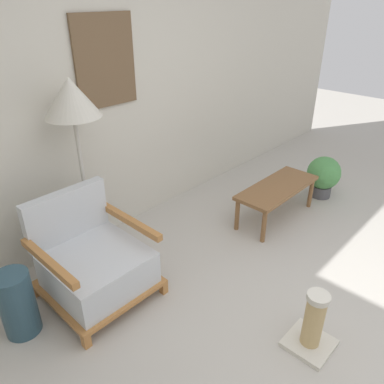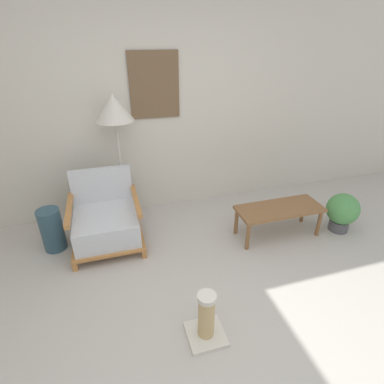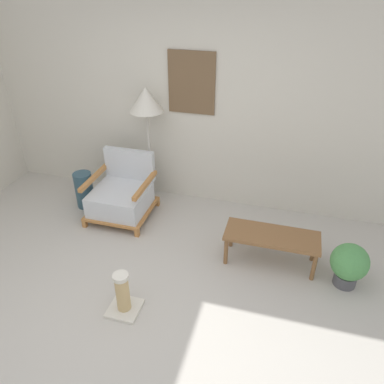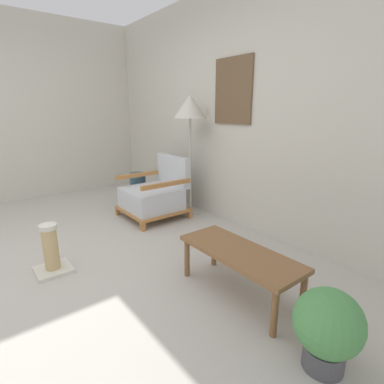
{
  "view_description": "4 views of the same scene",
  "coord_description": "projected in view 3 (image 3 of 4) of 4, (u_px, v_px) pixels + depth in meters",
  "views": [
    {
      "loc": [
        -1.77,
        -0.44,
        2.03
      ],
      "look_at": [
        0.26,
        1.46,
        0.55
      ],
      "focal_mm": 35.0,
      "sensor_mm": 36.0,
      "label": 1
    },
    {
      "loc": [
        -0.54,
        -1.27,
        2.07
      ],
      "look_at": [
        0.26,
        1.46,
        0.55
      ],
      "focal_mm": 28.0,
      "sensor_mm": 36.0,
      "label": 2
    },
    {
      "loc": [
        1.23,
        -1.96,
        2.71
      ],
      "look_at": [
        0.26,
        1.46,
        0.55
      ],
      "focal_mm": 35.0,
      "sensor_mm": 36.0,
      "label": 3
    },
    {
      "loc": [
        2.55,
        -0.31,
        1.36
      ],
      "look_at": [
        0.26,
        1.46,
        0.55
      ],
      "focal_mm": 28.0,
      "sensor_mm": 36.0,
      "label": 4
    }
  ],
  "objects": [
    {
      "name": "floor_lamp",
      "position": [
        146.0,
        104.0,
        4.34
      ],
      "size": [
        0.41,
        0.41,
        1.53
      ],
      "color": "#B7B2A8",
      "rests_on": "ground_plane"
    },
    {
      "name": "potted_plant",
      "position": [
        349.0,
        264.0,
        3.59
      ],
      "size": [
        0.36,
        0.36,
        0.47
      ],
      "color": "#4C4C51",
      "rests_on": "ground_plane"
    },
    {
      "name": "wall_back",
      "position": [
        189.0,
        98.0,
        4.47
      ],
      "size": [
        8.0,
        0.09,
        2.7
      ],
      "color": "beige",
      "rests_on": "ground_plane"
    },
    {
      "name": "ground_plane",
      "position": [
        118.0,
        323.0,
        3.31
      ],
      "size": [
        14.0,
        14.0,
        0.0
      ],
      "primitive_type": "plane",
      "color": "#B7B2A8"
    },
    {
      "name": "armchair",
      "position": [
        122.0,
        195.0,
        4.62
      ],
      "size": [
        0.73,
        0.73,
        0.77
      ],
      "color": "#B2753D",
      "rests_on": "ground_plane"
    },
    {
      "name": "scratching_post",
      "position": [
        123.0,
        296.0,
        3.35
      ],
      "size": [
        0.29,
        0.29,
        0.43
      ],
      "color": "beige",
      "rests_on": "ground_plane"
    },
    {
      "name": "vase",
      "position": [
        84.0,
        190.0,
        4.81
      ],
      "size": [
        0.23,
        0.23,
        0.48
      ],
      "primitive_type": "cylinder",
      "color": "#2D4C5B",
      "rests_on": "ground_plane"
    },
    {
      "name": "coffee_table",
      "position": [
        272.0,
        238.0,
        3.84
      ],
      "size": [
        0.96,
        0.38,
        0.36
      ],
      "color": "brown",
      "rests_on": "ground_plane"
    }
  ]
}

